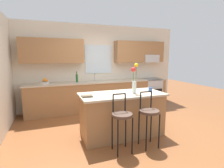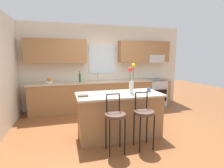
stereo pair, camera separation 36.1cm
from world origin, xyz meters
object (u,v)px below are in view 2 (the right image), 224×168
(kitchen_island, at_px, (119,114))
(bar_stool_near, at_px, (115,118))
(flower_vase, at_px, (131,79))
(bottle_olive_oil, at_px, (80,78))
(fruit_bowl_oranges, at_px, (49,81))
(bar_stool_middle, at_px, (144,115))
(cookbook, at_px, (83,96))
(oven_range, at_px, (155,92))
(mug_ceramic, at_px, (149,90))

(kitchen_island, height_order, bar_stool_near, bar_stool_near)
(flower_vase, bearing_deg, bottle_olive_oil, 113.59)
(kitchen_island, xyz_separation_m, fruit_bowl_oranges, (-1.54, 1.94, 0.51))
(bar_stool_middle, height_order, flower_vase, flower_vase)
(fruit_bowl_oranges, bearing_deg, bar_stool_middle, -54.72)
(bar_stool_near, height_order, cookbook, bar_stool_near)
(bar_stool_near, relative_size, cookbook, 5.21)
(bar_stool_middle, distance_m, bottle_olive_oil, 2.75)
(bar_stool_middle, height_order, fruit_bowl_oranges, fruit_bowl_oranges)
(flower_vase, bearing_deg, oven_range, 49.19)
(bar_stool_near, height_order, mug_ceramic, bar_stool_near)
(oven_range, bearing_deg, bar_stool_near, -131.34)
(fruit_bowl_oranges, bearing_deg, oven_range, -0.46)
(bar_stool_middle, relative_size, cookbook, 5.21)
(bottle_olive_oil, bearing_deg, flower_vase, -66.41)
(bar_stool_middle, height_order, mug_ceramic, bar_stool_middle)
(bar_stool_near, bearing_deg, fruit_bowl_oranges, 116.24)
(oven_range, bearing_deg, flower_vase, -130.81)
(bar_stool_middle, distance_m, fruit_bowl_oranges, 3.16)
(oven_range, xyz_separation_m, kitchen_island, (-1.96, -1.91, 0.00))
(flower_vase, bearing_deg, fruit_bowl_oranges, 131.51)
(bottle_olive_oil, bearing_deg, bar_stool_near, -81.99)
(flower_vase, distance_m, mug_ceramic, 0.51)
(mug_ceramic, xyz_separation_m, bottle_olive_oil, (-1.31, 1.96, 0.09))
(bar_stool_middle, height_order, cookbook, bar_stool_middle)
(oven_range, bearing_deg, bar_stool_middle, -123.54)
(flower_vase, height_order, cookbook, flower_vase)
(oven_range, height_order, bottle_olive_oil, bottle_olive_oil)
(fruit_bowl_oranges, bearing_deg, bar_stool_near, -63.76)
(oven_range, distance_m, flower_vase, 2.73)
(bar_stool_middle, xyz_separation_m, mug_ceramic, (0.40, 0.60, 0.33))
(bar_stool_near, bearing_deg, bar_stool_middle, 0.00)
(kitchen_island, relative_size, cookbook, 8.92)
(oven_range, xyz_separation_m, bar_stool_near, (-2.23, -2.54, 0.18))
(mug_ceramic, distance_m, cookbook, 1.44)
(cookbook, distance_m, bottle_olive_oil, 2.01)
(mug_ceramic, bearing_deg, cookbook, -178.51)
(cookbook, bearing_deg, bar_stool_middle, -28.51)
(bar_stool_middle, distance_m, flower_vase, 0.81)
(kitchen_island, height_order, bar_stool_middle, bar_stool_middle)
(mug_ceramic, bearing_deg, oven_range, 56.50)
(oven_range, xyz_separation_m, flower_vase, (-1.72, -1.99, 0.76))
(bar_stool_near, relative_size, bottle_olive_oil, 3.21)
(kitchen_island, relative_size, bottle_olive_oil, 5.49)
(kitchen_island, xyz_separation_m, bottle_olive_oil, (-0.64, 1.94, 0.59))
(bar_stool_middle, bearing_deg, cookbook, 151.49)
(fruit_bowl_oranges, bearing_deg, kitchen_island, -51.58)
(oven_range, relative_size, bar_stool_near, 0.88)
(bar_stool_near, xyz_separation_m, mug_ceramic, (0.95, 0.60, 0.33))
(oven_range, relative_size, mug_ceramic, 10.22)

